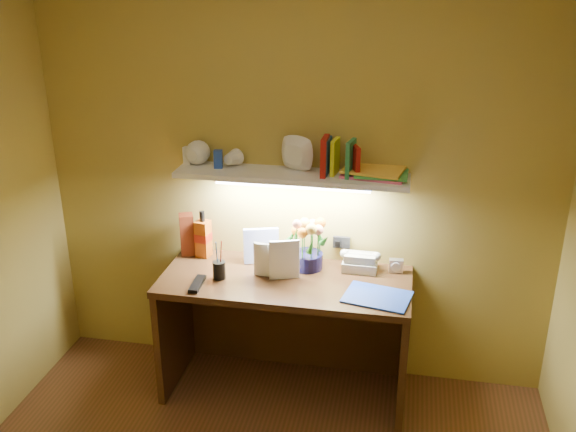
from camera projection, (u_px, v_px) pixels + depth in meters
The scene contains 13 objects.
desk at pixel (285, 336), 3.73m from camera, with size 1.40×0.60×0.75m, color #33190D.
flower_bouquet at pixel (307, 242), 3.66m from camera, with size 0.20×0.20×0.32m, color #0D0D34, non-canonical shape.
telephone at pixel (360, 260), 3.67m from camera, with size 0.20×0.15×0.12m, color beige, non-canonical shape.
desk_clock at pixel (396, 266), 3.65m from camera, with size 0.08×0.04×0.08m, color #BCBCC1.
whisky_bottle at pixel (203, 234), 3.81m from camera, with size 0.08×0.08×0.29m, color #BA4F11, non-canonical shape.
whisky_box at pixel (187, 234), 3.85m from camera, with size 0.08×0.08×0.26m, color #60210D.
pen_cup at pixel (219, 264), 3.56m from camera, with size 0.07×0.07×0.17m, color black.
art_card at pixel (261, 246), 3.75m from camera, with size 0.21×0.04×0.21m, color silver, non-canonical shape.
tv_remote at pixel (197, 284), 3.51m from camera, with size 0.05×0.19×0.02m, color black.
blue_folder at pixel (377, 297), 3.39m from camera, with size 0.34×0.25×0.01m, color blue.
desk_book_a at pixel (254, 259), 3.60m from camera, with size 0.15×0.02×0.20m, color white.
desk_book_b at pixel (269, 261), 3.54m from camera, with size 0.17×0.02×0.23m, color white.
wall_shelf at pixel (295, 169), 3.54m from camera, with size 1.30×0.32×0.24m.
Camera 1 is at (0.63, -1.94, 2.41)m, focal length 40.00 mm.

